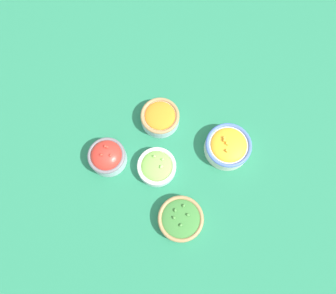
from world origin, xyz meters
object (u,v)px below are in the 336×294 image
object	(u,v)px
bowl_squash	(228,146)
bowl_cherry_tomatoes	(107,156)
bowl_carrots	(160,117)
bowl_broccoli	(181,219)
bowl_lettuce	(157,167)

from	to	relation	value
bowl_squash	bowl_cherry_tomatoes	size ratio (longest dim) A/B	1.24
bowl_carrots	bowl_broccoli	bearing A→B (deg)	149.93
bowl_carrots	bowl_squash	distance (m)	0.24
bowl_carrots	bowl_lettuce	distance (m)	0.16
bowl_lettuce	bowl_cherry_tomatoes	size ratio (longest dim) A/B	1.04
bowl_broccoli	bowl_cherry_tomatoes	world-z (taller)	bowl_cherry_tomatoes
bowl_lettuce	bowl_cherry_tomatoes	xyz separation A→B (m)	(0.12, 0.10, 0.01)
bowl_carrots	bowl_lettuce	size ratio (longest dim) A/B	1.04
bowl_squash	bowl_cherry_tomatoes	world-z (taller)	bowl_cherry_tomatoes
bowl_carrots	bowl_lettuce	xyz separation A→B (m)	(-0.12, 0.12, -0.00)
bowl_lettuce	bowl_squash	distance (m)	0.23
bowl_cherry_tomatoes	bowl_broccoli	bearing A→B (deg)	-170.96
bowl_lettuce	bowl_cherry_tomatoes	bearing A→B (deg)	37.94
bowl_broccoli	bowl_cherry_tomatoes	bearing A→B (deg)	9.04
bowl_carrots	bowl_squash	xyz separation A→B (m)	(-0.22, -0.10, 0.00)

